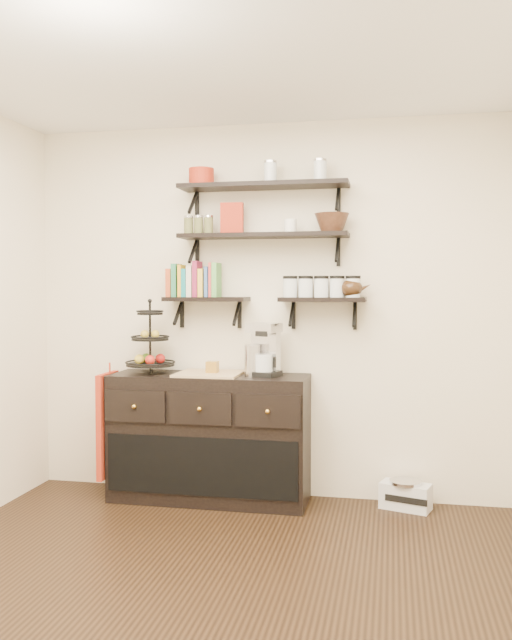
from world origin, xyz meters
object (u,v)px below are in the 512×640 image
(coffee_maker, at_px, (265,351))
(fruit_stand, at_px, (151,349))
(radio, at_px, (406,495))
(sideboard, at_px, (210,437))

(coffee_maker, bearing_deg, fruit_stand, -161.45)
(fruit_stand, xyz_separation_m, radio, (1.81, 0.07, -0.98))
(sideboard, distance_m, radio, 1.42)
(sideboard, xyz_separation_m, fruit_stand, (-0.44, 0.00, 0.62))
(fruit_stand, bearing_deg, radio, 2.06)
(coffee_maker, distance_m, radio, 1.38)
(fruit_stand, distance_m, radio, 2.06)
(fruit_stand, distance_m, coffee_maker, 0.83)
(sideboard, bearing_deg, fruit_stand, 179.51)
(sideboard, distance_m, coffee_maker, 0.74)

